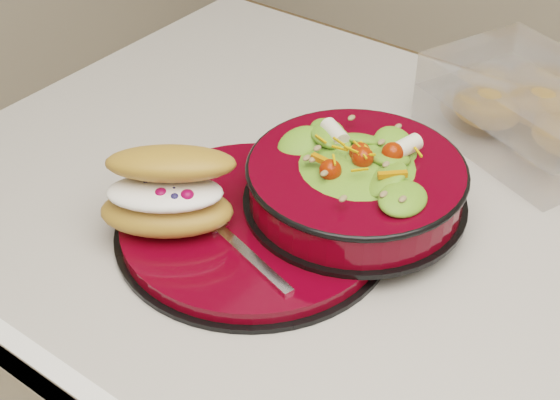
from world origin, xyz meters
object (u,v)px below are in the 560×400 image
Objects in this scene: pastry_box at (530,110)px; croissant at (169,192)px; salad_bowl at (356,176)px; dinner_plate at (254,225)px; fork at (240,247)px.

croissant is at bearing -96.96° from pastry_box.
salad_bowl is 0.28m from pastry_box.
salad_bowl is at bearing 50.01° from dinner_plate.
fork is at bearing -111.65° from salad_bowl.
fork is (0.02, -0.05, 0.01)m from dinner_plate.
croissant is 0.09m from fork.
fork is at bearing -28.53° from croissant.
dinner_plate is 1.23× the size of salad_bowl.
dinner_plate is 1.96× the size of fork.
dinner_plate is 0.05m from fork.
pastry_box is at bearing 70.97° from salad_bowl.
salad_bowl is at bearing -86.70° from pastry_box.
salad_bowl reaches higher than fork.
salad_bowl reaches higher than croissant.
croissant is at bearing 112.85° from fork.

